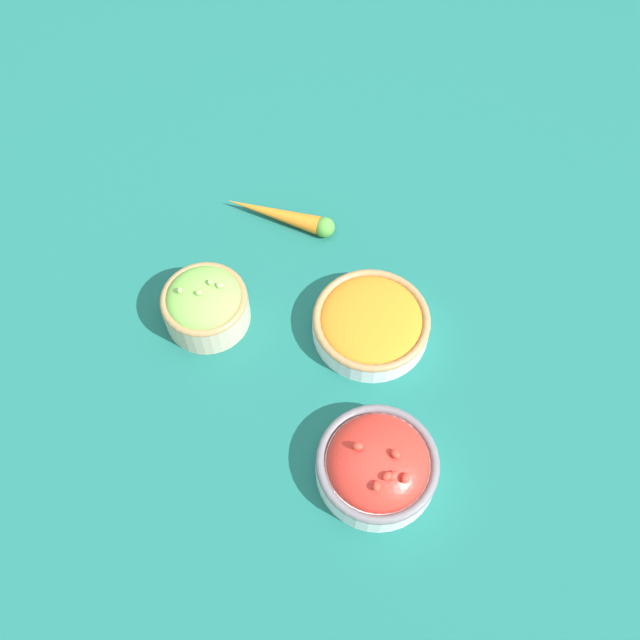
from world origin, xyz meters
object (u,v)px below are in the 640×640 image
loose_carrot (283,216)px  bowl_cherry_tomatoes (377,464)px  bowl_lettuce (205,304)px  bowl_carrots (371,322)px

loose_carrot → bowl_cherry_tomatoes: bearing=126.8°
bowl_lettuce → bowl_cherry_tomatoes: bowl_lettuce is taller
loose_carrot → bowl_lettuce: bearing=78.1°
bowl_lettuce → bowl_cherry_tomatoes: size_ratio=0.79×
bowl_carrots → loose_carrot: (0.22, -0.10, -0.01)m
bowl_lettuce → bowl_cherry_tomatoes: (-0.33, 0.07, -0.01)m
bowl_lettuce → bowl_carrots: (-0.21, -0.11, -0.01)m
bowl_carrots → bowl_cherry_tomatoes: bearing=123.0°
bowl_lettuce → loose_carrot: (0.01, -0.21, -0.02)m
bowl_carrots → bowl_cherry_tomatoes: (-0.12, 0.18, 0.01)m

